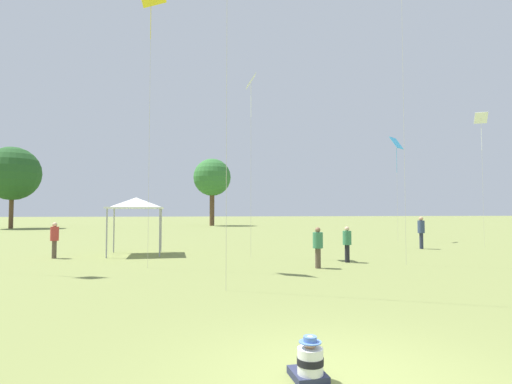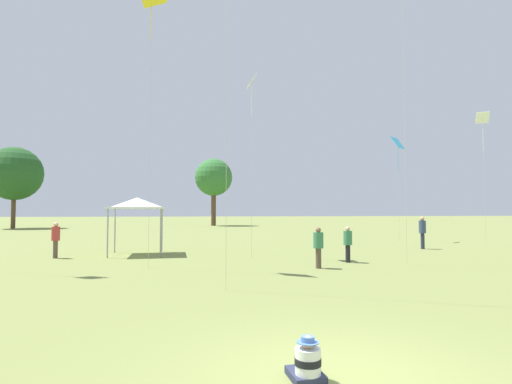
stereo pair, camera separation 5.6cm
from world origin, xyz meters
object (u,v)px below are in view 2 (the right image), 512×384
canopy_tent (137,204)px  person_standing_2 (348,241)px  person_standing_1 (56,237)px  seated_toddler (307,363)px  person_standing_0 (422,230)px  kite_3 (483,124)px  distant_tree_1 (14,174)px  person_standing_3 (318,244)px  kite_7 (398,145)px  distant_tree_0 (214,178)px  kite_5 (252,89)px

canopy_tent → person_standing_2: bearing=-25.6°
person_standing_1 → canopy_tent: 3.97m
seated_toddler → person_standing_0: person_standing_0 is taller
kite_3 → distant_tree_1: (-40.02, 31.62, -0.74)m
distant_tree_1 → person_standing_3: bearing=-55.0°
person_standing_2 → kite_7: size_ratio=0.20×
person_standing_2 → distant_tree_0: (-3.83, 43.03, 6.21)m
kite_3 → kite_5: bearing=83.2°
person_standing_3 → distant_tree_0: bearing=53.5°
person_standing_3 → kite_5: bearing=79.5°
person_standing_0 → kite_3: (4.56, 0.65, 6.47)m
person_standing_0 → canopy_tent: (-15.90, -0.61, 1.45)m
person_standing_3 → canopy_tent: size_ratio=0.55×
person_standing_0 → distant_tree_1: bearing=83.1°
person_standing_1 → kite_3: kite_3 is taller
kite_5 → person_standing_3: bearing=73.6°
seated_toddler → kite_3: size_ratio=0.07×
canopy_tent → distant_tree_1: 38.49m
person_standing_3 → seated_toddler: bearing=-147.4°
seated_toddler → kite_7: size_ratio=0.08×
kite_7 → person_standing_0: bearing=-97.1°
canopy_tent → kite_7: (17.42, 6.10, 4.39)m
person_standing_0 → person_standing_2: 8.29m
canopy_tent → kite_3: bearing=3.5°
canopy_tent → kite_3: (20.46, 1.25, 5.02)m
seated_toddler → kite_5: kite_5 is taller
person_standing_0 → seated_toddler: bearing=-179.9°
person_standing_3 → person_standing_0: bearing=-0.8°
kite_7 → distant_tree_1: bearing=152.5°
person_standing_3 → kite_5: 8.29m
person_standing_2 → kite_7: kite_7 is taller
person_standing_1 → kite_5: kite_5 is taller
kite_7 → kite_3: bearing=-49.5°
person_standing_3 → kite_7: (9.82, 12.06, 6.04)m
person_standing_1 → kite_3: size_ratio=0.20×
seated_toddler → person_standing_1: 16.68m
person_standing_0 → person_standing_2: (-6.54, -5.09, -0.21)m
seated_toddler → kite_7: (13.04, 21.79, 6.73)m
person_standing_2 → kite_3: 14.17m
canopy_tent → kite_7: 18.97m
seated_toddler → distant_tree_1: (-23.94, 48.57, 6.61)m
person_standing_0 → kite_3: kite_3 is taller
kite_3 → kite_5: (-14.92, -3.43, 0.42)m
person_standing_2 → distant_tree_0: bearing=-165.0°
person_standing_1 → canopy_tent: size_ratio=0.58×
canopy_tent → kite_5: (5.54, -2.18, 5.43)m
person_standing_2 → kite_3: (11.09, 5.74, 6.68)m
person_standing_1 → person_standing_3: (11.10, -4.94, -0.07)m
kite_7 → distant_tree_1: distant_tree_1 is taller
person_standing_2 → canopy_tent: canopy_tent is taller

